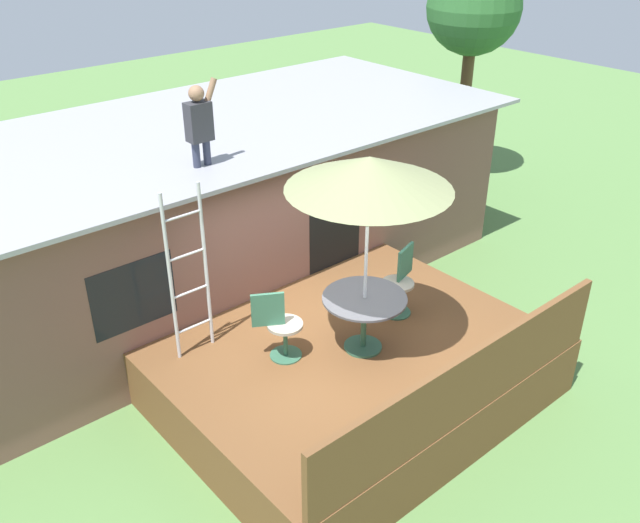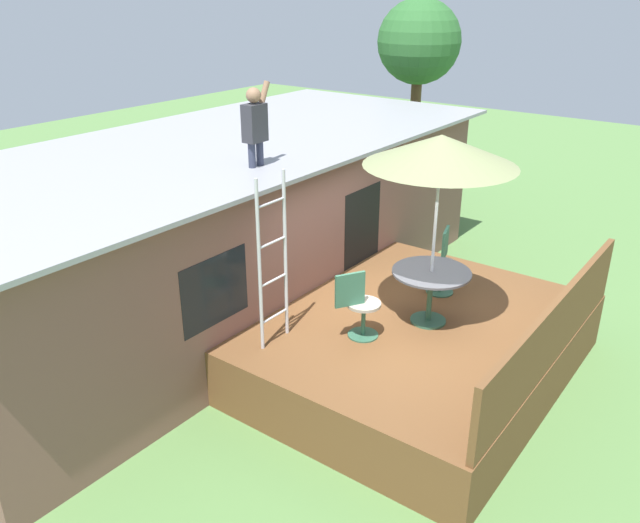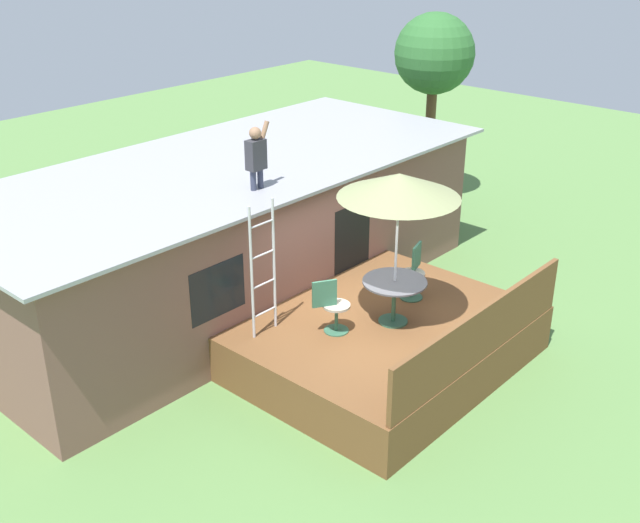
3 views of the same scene
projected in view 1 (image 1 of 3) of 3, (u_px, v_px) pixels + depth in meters
name	position (u px, v px, depth m)	size (l,w,h in m)	color
ground_plane	(345.00, 389.00, 9.12)	(40.00, 40.00, 0.00)	#567F42
house	(195.00, 212.00, 10.86)	(10.50, 4.50, 2.71)	brown
deck	(346.00, 366.00, 8.93)	(4.62, 3.92, 0.80)	brown
deck_railing	(468.00, 386.00, 7.25)	(4.52, 0.08, 0.90)	brown
patio_table	(364.00, 308.00, 8.33)	(1.04, 1.04, 0.74)	#33664C
patio_umbrella	(369.00, 173.00, 7.48)	(1.90, 1.90, 2.54)	silver
step_ladder	(188.00, 274.00, 8.04)	(0.52, 0.04, 2.20)	silver
person_figure	(199.00, 120.00, 8.61)	(0.47, 0.20, 1.11)	#33384C
patio_chair_left	(279.00, 326.00, 8.23)	(0.58, 0.44, 0.92)	#33664C
patio_chair_right	(400.00, 282.00, 9.14)	(0.61, 0.44, 0.92)	#33664C
backyard_tree	(474.00, 10.00, 14.01)	(1.96, 1.96, 4.73)	brown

